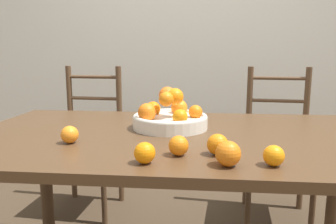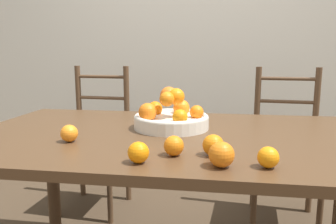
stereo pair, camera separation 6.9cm
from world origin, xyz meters
The scene contains 11 objects.
wall_back centered at (0.00, 1.57, 1.30)m, with size 8.00×0.06×2.60m.
dining_table centered at (0.00, 0.00, 0.68)m, with size 1.79×0.99×0.77m.
fruit_bowl centered at (-0.05, 0.10, 0.82)m, with size 0.33×0.33×0.19m.
orange_loose_0 centered at (-0.40, -0.19, 0.80)m, with size 0.07×0.07×0.07m.
orange_loose_1 centered at (0.14, -0.28, 0.81)m, with size 0.07×0.07×0.07m.
orange_loose_2 centered at (0.17, -0.39, 0.81)m, with size 0.08×0.08×0.08m.
orange_loose_3 centered at (0.01, -0.30, 0.80)m, with size 0.07×0.07×0.07m.
orange_loose_4 centered at (0.30, -0.37, 0.80)m, with size 0.06×0.06×0.06m.
orange_loose_5 centered at (-0.08, -0.39, 0.80)m, with size 0.07×0.07×0.07m.
chair_left centered at (-0.70, 0.83, 0.47)m, with size 0.45×0.43×1.01m.
chair_right centered at (0.60, 0.83, 0.47)m, with size 0.46×0.44×1.01m.
Camera 1 is at (0.08, -1.33, 1.10)m, focal length 35.00 mm.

